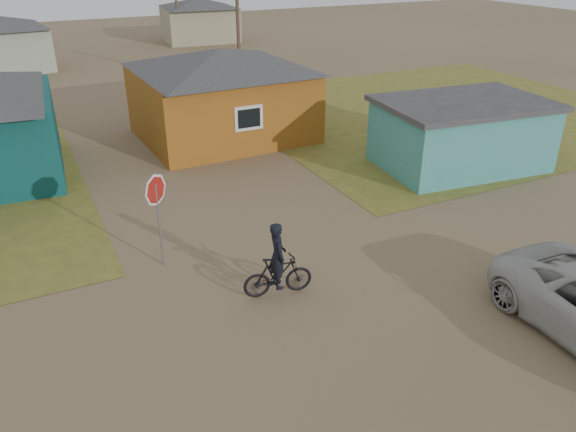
% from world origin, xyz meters
% --- Properties ---
extents(ground, '(120.00, 120.00, 0.00)m').
position_xyz_m(ground, '(0.00, 0.00, 0.00)').
color(ground, '#7D6548').
extents(grass_ne, '(20.00, 18.00, 0.00)m').
position_xyz_m(grass_ne, '(14.00, 13.00, 0.01)').
color(grass_ne, olive).
rests_on(grass_ne, ground).
extents(house_yellow, '(7.72, 6.76, 3.90)m').
position_xyz_m(house_yellow, '(2.50, 14.00, 2.00)').
color(house_yellow, '#955517').
rests_on(house_yellow, ground).
extents(shed_turquoise, '(6.71, 4.93, 2.60)m').
position_xyz_m(shed_turquoise, '(9.50, 6.50, 1.31)').
color(shed_turquoise, teal).
rests_on(shed_turquoise, ground).
extents(house_beige_east, '(6.95, 6.05, 3.60)m').
position_xyz_m(house_beige_east, '(10.00, 40.00, 1.86)').
color(house_beige_east, gray).
rests_on(house_beige_east, ground).
extents(utility_pole_near, '(1.40, 0.20, 8.00)m').
position_xyz_m(utility_pole_near, '(6.50, 22.00, 4.14)').
color(utility_pole_near, brown).
rests_on(utility_pole_near, ground).
extents(stop_sign, '(0.84, 0.30, 2.68)m').
position_xyz_m(stop_sign, '(-2.92, 4.17, 1.95)').
color(stop_sign, gray).
rests_on(stop_sign, ground).
extents(cyclist, '(1.83, 0.80, 2.00)m').
position_xyz_m(cyclist, '(-0.71, 1.49, 0.73)').
color(cyclist, black).
rests_on(cyclist, ground).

